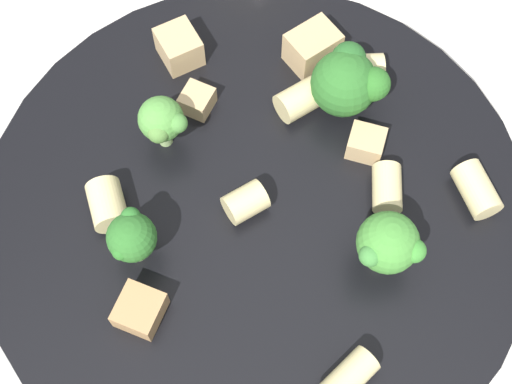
% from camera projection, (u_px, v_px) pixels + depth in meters
% --- Properties ---
extents(ground_plane, '(2.00, 2.00, 0.00)m').
position_uv_depth(ground_plane, '(256.00, 223.00, 0.39)').
color(ground_plane, beige).
extents(pasta_bowl, '(0.28, 0.28, 0.03)m').
position_uv_depth(pasta_bowl, '(256.00, 210.00, 0.38)').
color(pasta_bowl, black).
rests_on(pasta_bowl, ground_plane).
extents(broccoli_floret_0, '(0.02, 0.02, 0.03)m').
position_uv_depth(broccoli_floret_0, '(132.00, 238.00, 0.34)').
color(broccoli_floret_0, '#9EC175').
rests_on(broccoli_floret_0, pasta_bowl).
extents(broccoli_floret_1, '(0.02, 0.03, 0.03)m').
position_uv_depth(broccoli_floret_1, '(162.00, 121.00, 0.36)').
color(broccoli_floret_1, '#9EC175').
rests_on(broccoli_floret_1, pasta_bowl).
extents(broccoli_floret_2, '(0.04, 0.04, 0.04)m').
position_uv_depth(broccoli_floret_2, '(347.00, 81.00, 0.37)').
color(broccoli_floret_2, '#9EC175').
rests_on(broccoli_floret_2, pasta_bowl).
extents(broccoli_floret_3, '(0.03, 0.03, 0.04)m').
position_uv_depth(broccoli_floret_3, '(388.00, 244.00, 0.33)').
color(broccoli_floret_3, '#9EC175').
rests_on(broccoli_floret_3, pasta_bowl).
extents(rigatoni_0, '(0.03, 0.03, 0.02)m').
position_uv_depth(rigatoni_0, '(477.00, 190.00, 0.36)').
color(rigatoni_0, beige).
rests_on(rigatoni_0, pasta_bowl).
extents(rigatoni_1, '(0.03, 0.03, 0.02)m').
position_uv_depth(rigatoni_1, '(363.00, 69.00, 0.39)').
color(rigatoni_1, beige).
rests_on(rigatoni_1, pasta_bowl).
extents(rigatoni_2, '(0.02, 0.02, 0.02)m').
position_uv_depth(rigatoni_2, '(246.00, 203.00, 0.36)').
color(rigatoni_2, beige).
rests_on(rigatoni_2, pasta_bowl).
extents(rigatoni_3, '(0.03, 0.03, 0.01)m').
position_uv_depth(rigatoni_3, '(387.00, 188.00, 0.36)').
color(rigatoni_3, beige).
rests_on(rigatoni_3, pasta_bowl).
extents(rigatoni_4, '(0.03, 0.03, 0.02)m').
position_uv_depth(rigatoni_4, '(107.00, 205.00, 0.36)').
color(rigatoni_4, beige).
rests_on(rigatoni_4, pasta_bowl).
extents(rigatoni_5, '(0.03, 0.01, 0.01)m').
position_uv_depth(rigatoni_5, '(349.00, 377.00, 0.32)').
color(rigatoni_5, beige).
rests_on(rigatoni_5, pasta_bowl).
extents(rigatoni_6, '(0.03, 0.02, 0.02)m').
position_uv_depth(rigatoni_6, '(300.00, 100.00, 0.38)').
color(rigatoni_6, beige).
rests_on(rigatoni_6, pasta_bowl).
extents(chicken_chunk_0, '(0.02, 0.02, 0.01)m').
position_uv_depth(chicken_chunk_0, '(366.00, 143.00, 0.37)').
color(chicken_chunk_0, tan).
rests_on(chicken_chunk_0, pasta_bowl).
extents(chicken_chunk_1, '(0.03, 0.03, 0.01)m').
position_uv_depth(chicken_chunk_1, '(140.00, 310.00, 0.34)').
color(chicken_chunk_1, tan).
rests_on(chicken_chunk_1, pasta_bowl).
extents(chicken_chunk_2, '(0.02, 0.02, 0.01)m').
position_uv_depth(chicken_chunk_2, '(197.00, 100.00, 0.39)').
color(chicken_chunk_2, tan).
rests_on(chicken_chunk_2, pasta_bowl).
extents(chicken_chunk_3, '(0.03, 0.03, 0.02)m').
position_uv_depth(chicken_chunk_3, '(179.00, 47.00, 0.40)').
color(chicken_chunk_3, tan).
rests_on(chicken_chunk_3, pasta_bowl).
extents(chicken_chunk_4, '(0.03, 0.02, 0.02)m').
position_uv_depth(chicken_chunk_4, '(312.00, 47.00, 0.40)').
color(chicken_chunk_4, tan).
rests_on(chicken_chunk_4, pasta_bowl).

